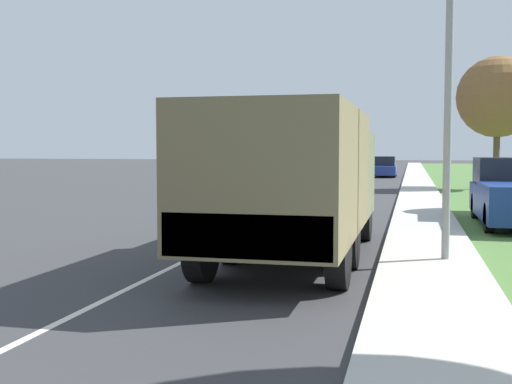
# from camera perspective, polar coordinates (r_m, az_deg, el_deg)

# --- Properties ---
(ground_plane) EXTENTS (180.00, 180.00, 0.00)m
(ground_plane) POSITION_cam_1_polar(r_m,az_deg,el_deg) (38.48, 7.48, 0.65)
(ground_plane) COLOR #38383A
(lane_centre_stripe) EXTENTS (0.12, 120.00, 0.00)m
(lane_centre_stripe) POSITION_cam_1_polar(r_m,az_deg,el_deg) (38.48, 7.48, 0.66)
(lane_centre_stripe) COLOR silver
(lane_centre_stripe) RESTS_ON ground
(sidewalk_right) EXTENTS (1.80, 120.00, 0.12)m
(sidewalk_right) POSITION_cam_1_polar(r_m,az_deg,el_deg) (38.26, 14.20, 0.64)
(sidewalk_right) COLOR beige
(sidewalk_right) RESTS_ON ground
(grass_strip_right) EXTENTS (7.00, 120.00, 0.02)m
(grass_strip_right) POSITION_cam_1_polar(r_m,az_deg,el_deg) (38.56, 20.75, 0.46)
(grass_strip_right) COLOR #4C7538
(grass_strip_right) RESTS_ON ground
(military_truck) EXTENTS (2.46, 8.00, 2.80)m
(military_truck) POSITION_cam_1_polar(r_m,az_deg,el_deg) (12.15, 3.60, 1.44)
(military_truck) COLOR #606647
(military_truck) RESTS_ON ground
(car_nearest_ahead) EXTENTS (1.80, 4.75, 1.44)m
(car_nearest_ahead) POSITION_cam_1_polar(r_m,az_deg,el_deg) (27.86, 1.05, 0.84)
(car_nearest_ahead) COLOR silver
(car_nearest_ahead) RESTS_ON ground
(car_second_ahead) EXTENTS (1.79, 4.76, 1.53)m
(car_second_ahead) POSITION_cam_1_polar(r_m,az_deg,el_deg) (42.29, 5.94, 1.88)
(car_second_ahead) COLOR navy
(car_second_ahead) RESTS_ON ground
(car_third_ahead) EXTENTS (1.82, 4.86, 1.57)m
(car_third_ahead) POSITION_cam_1_polar(r_m,az_deg,el_deg) (50.08, 11.33, 2.14)
(car_third_ahead) COLOR navy
(car_third_ahead) RESTS_ON ground
(lamp_post) EXTENTS (1.69, 0.24, 7.27)m
(lamp_post) POSITION_cam_1_polar(r_m,az_deg,el_deg) (12.22, 15.87, 14.66)
(lamp_post) COLOR gray
(lamp_post) RESTS_ON sidewalk_right
(tree_far_right) EXTENTS (4.22, 4.22, 6.92)m
(tree_far_right) POSITION_cam_1_polar(r_m,az_deg,el_deg) (36.01, 20.70, 7.89)
(tree_far_right) COLOR brown
(tree_far_right) RESTS_ON grass_strip_right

